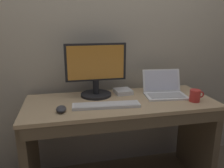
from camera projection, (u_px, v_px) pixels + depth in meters
name	position (u px, v px, depth m)	size (l,w,h in m)	color
desk	(120.00, 131.00, 1.85)	(1.49, 0.60, 0.78)	tan
laptop_white	(164.00, 90.00, 1.91)	(0.36, 0.31, 0.20)	white
external_monitor	(96.00, 70.00, 1.83)	(0.50, 0.26, 0.44)	black
wired_keyboard	(106.00, 105.00, 1.65)	(0.50, 0.15, 0.02)	white
computer_mouse	(61.00, 109.00, 1.56)	(0.07, 0.10, 0.04)	#38383D
external_drive_box	(123.00, 91.00, 1.96)	(0.14, 0.15, 0.04)	silver
coffee_mug	(195.00, 96.00, 1.75)	(0.12, 0.08, 0.09)	red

